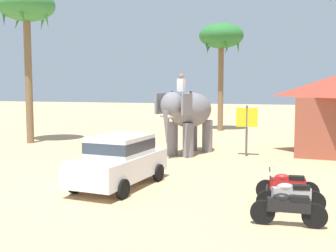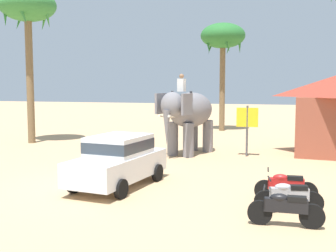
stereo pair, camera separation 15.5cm
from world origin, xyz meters
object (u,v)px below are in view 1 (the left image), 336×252
(motorcycle_nearest_camera, at_px, (288,207))
(motorcycle_second_in_row, at_px, (291,196))
(motorcycle_mid_row, at_px, (287,185))
(signboard_yellow, at_px, (247,121))
(palm_tree_near_hut, at_px, (26,10))
(car_sedan_foreground, at_px, (119,159))
(palm_tree_behind_elephant, at_px, (221,39))
(elephant_with_mahout, at_px, (188,113))

(motorcycle_nearest_camera, distance_m, motorcycle_second_in_row, 1.13)
(motorcycle_mid_row, xyz_separation_m, signboard_yellow, (-1.83, 7.55, 1.22))
(palm_tree_near_hut, bearing_deg, signboard_yellow, -5.94)
(motorcycle_mid_row, height_order, signboard_yellow, signboard_yellow)
(motorcycle_second_in_row, distance_m, motorcycle_mid_row, 1.17)
(car_sedan_foreground, bearing_deg, palm_tree_near_hut, 136.49)
(palm_tree_behind_elephant, bearing_deg, car_sedan_foreground, -92.28)
(elephant_with_mahout, relative_size, palm_tree_near_hut, 0.46)
(elephant_with_mahout, distance_m, motorcycle_nearest_camera, 10.85)
(motorcycle_second_in_row, height_order, motorcycle_mid_row, same)
(car_sedan_foreground, height_order, motorcycle_mid_row, car_sedan_foreground)
(car_sedan_foreground, xyz_separation_m, palm_tree_near_hut, (-8.94, 8.48, 6.63))
(car_sedan_foreground, distance_m, motorcycle_mid_row, 5.40)
(car_sedan_foreground, xyz_separation_m, palm_tree_behind_elephant, (0.72, 17.98, 5.73))
(motorcycle_nearest_camera, height_order, palm_tree_near_hut, palm_tree_near_hut)
(elephant_with_mahout, bearing_deg, motorcycle_nearest_camera, -64.37)
(motorcycle_nearest_camera, xyz_separation_m, palm_tree_near_hut, (-14.31, 11.14, 7.09))
(palm_tree_behind_elephant, bearing_deg, motorcycle_second_in_row, -76.37)
(car_sedan_foreground, distance_m, elephant_with_mahout, 7.14)
(motorcycle_nearest_camera, bearing_deg, palm_tree_near_hut, 142.10)
(motorcycle_nearest_camera, xyz_separation_m, motorcycle_mid_row, (-0.01, 2.29, 0.00))
(car_sedan_foreground, bearing_deg, palm_tree_behind_elephant, 87.72)
(motorcycle_mid_row, bearing_deg, palm_tree_behind_elephant, 104.23)
(car_sedan_foreground, bearing_deg, motorcycle_nearest_camera, -26.32)
(elephant_with_mahout, height_order, motorcycle_second_in_row, elephant_with_mahout)
(palm_tree_behind_elephant, height_order, signboard_yellow, palm_tree_behind_elephant)
(car_sedan_foreground, xyz_separation_m, elephant_with_mahout, (0.73, 7.02, 1.06))
(car_sedan_foreground, bearing_deg, elephant_with_mahout, 84.04)
(motorcycle_mid_row, relative_size, signboard_yellow, 0.75)
(signboard_yellow, bearing_deg, palm_tree_behind_elephant, 104.66)
(signboard_yellow, bearing_deg, palm_tree_near_hut, 174.06)
(motorcycle_nearest_camera, bearing_deg, motorcycle_second_in_row, 86.40)
(motorcycle_mid_row, xyz_separation_m, palm_tree_near_hut, (-14.30, 8.85, 7.09))
(motorcycle_nearest_camera, relative_size, signboard_yellow, 0.75)
(elephant_with_mahout, distance_m, motorcycle_second_in_row, 9.89)
(car_sedan_foreground, distance_m, signboard_yellow, 8.04)
(palm_tree_near_hut, bearing_deg, palm_tree_behind_elephant, 44.54)
(elephant_with_mahout, xyz_separation_m, motorcycle_nearest_camera, (4.65, -9.68, -1.53))
(palm_tree_behind_elephant, xyz_separation_m, signboard_yellow, (2.82, -10.80, -4.98))
(car_sedan_foreground, relative_size, motorcycle_mid_row, 2.38)
(car_sedan_foreground, xyz_separation_m, motorcycle_mid_row, (5.37, -0.37, -0.46))
(motorcycle_second_in_row, relative_size, palm_tree_near_hut, 0.21)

